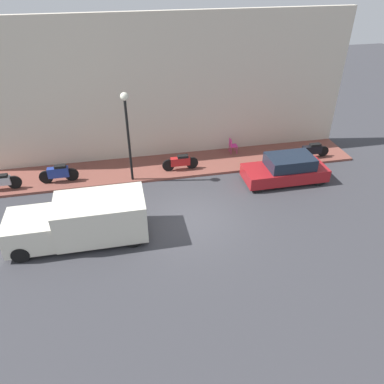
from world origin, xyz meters
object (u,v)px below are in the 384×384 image
delivery_van (80,220)px  motorcycle_blue (59,173)px  streetlamp (127,121)px  scooter_silver (0,182)px  motorcycle_black (312,150)px  parked_car (286,169)px  motorcycle_red (181,162)px  cafe_chair (232,145)px

delivery_van → motorcycle_blue: 4.66m
motorcycle_blue → streetlamp: 4.34m
scooter_silver → motorcycle_black: 15.78m
parked_car → delivery_van: (-2.52, 9.62, 0.26)m
parked_car → motorcycle_black: size_ratio=2.02×
delivery_van → motorcycle_blue: (4.49, 1.23, -0.30)m
motorcycle_black → motorcycle_red: bearing=88.8°
scooter_silver → streetlamp: bearing=-92.8°
scooter_silver → streetlamp: 6.64m
parked_car → streetlamp: size_ratio=0.92×
parked_car → motorcycle_black: 2.91m
motorcycle_black → scooter_silver: bearing=90.1°
delivery_van → motorcycle_red: 6.52m
motorcycle_red → motorcycle_black: bearing=-91.2°
delivery_van → motorcycle_black: bearing=-70.1°
motorcycle_blue → cafe_chair: size_ratio=2.23×
parked_car → motorcycle_red: 5.26m
streetlamp → scooter_silver: bearing=87.2°
motorcycle_black → streetlamp: (-0.32, 9.67, 2.59)m
motorcycle_black → cafe_chair: (1.43, 4.05, 0.04)m
parked_car → motorcycle_blue: parked_car is taller
scooter_silver → motorcycle_black: motorcycle_black is taller
delivery_van → cafe_chair: (5.75, -7.86, -0.30)m
motorcycle_black → cafe_chair: cafe_chair is taller
cafe_chair → streetlamp: bearing=107.3°
scooter_silver → motorcycle_blue: 2.64m
delivery_van → scooter_silver: 5.78m
motorcycle_black → motorcycle_blue: bearing=89.3°
scooter_silver → motorcycle_red: 8.60m
motorcycle_blue → cafe_chair: 9.18m
cafe_chair → motorcycle_blue: bearing=97.9°
delivery_van → motorcycle_blue: bearing=15.3°
cafe_chair → scooter_silver: bearing=97.1°
motorcycle_blue → cafe_chair: motorcycle_blue is taller
delivery_van → motorcycle_red: delivery_van is taller
delivery_van → motorcycle_red: size_ratio=2.83×
motorcycle_red → streetlamp: 3.63m
motorcycle_black → motorcycle_red: size_ratio=1.08×
motorcycle_black → motorcycle_blue: (0.17, 13.14, 0.04)m
parked_car → motorcycle_red: bearing=68.2°
streetlamp → cafe_chair: streetlamp is taller
scooter_silver → motorcycle_blue: bearing=-85.8°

